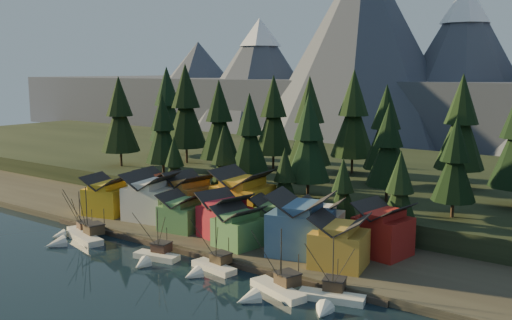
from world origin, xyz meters
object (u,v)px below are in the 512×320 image
Objects in this scene: boat_4 at (209,261)px; house_back_1 at (190,194)px; boat_3 at (153,250)px; boat_6 at (330,291)px; house_front_1 at (151,195)px; house_front_0 at (107,194)px; boat_5 at (271,283)px; boat_0 at (74,226)px; house_back_0 at (157,188)px; boat_1 at (78,231)px.

boat_4 is 1.03× the size of house_back_1.
boat_3 is 12.19m from boat_4.
boat_6 is 0.97× the size of house_front_1.
house_front_0 is at bearing -176.68° from house_front_1.
boat_3 is 35.70m from boat_6.
house_front_1 reaches higher than house_front_0.
boat_6 is at bearing 35.06° from boat_5.
boat_4 is at bearing 165.47° from boat_6.
boat_5 is at bearing 17.81° from boat_0.
boat_0 is 1.07× the size of house_back_0.
boat_1 is 1.16× the size of house_front_0.
boat_0 is 0.83× the size of boat_1.
boat_4 is (12.07, 1.73, -0.05)m from boat_3.
house_back_1 is (8.28, 24.48, 4.48)m from boat_1.
boat_0 is 0.98× the size of boat_4.
boat_3 is 1.09× the size of house_back_0.
boat_6 is (35.65, 2.03, -0.07)m from boat_3.
boat_3 is at bearing -54.32° from house_back_0.
boat_6 is 56.00m from house_front_1.
boat_5 is (14.70, -2.31, 0.09)m from boat_4.
boat_5 is at bearing -11.69° from boat_3.
house_back_1 is at bearing 167.10° from boat_5.
boat_0 is at bearing 165.97° from boat_3.
boat_4 is 43.66m from house_front_0.
boat_1 is at bearing -73.12° from house_front_0.
boat_1 is 47.69m from boat_5.
boat_0 is at bearing -111.83° from house_back_1.
boat_5 is 1.10× the size of house_front_0.
boat_0 is 23.96m from house_back_0.
boat_4 is (32.98, 2.60, -0.27)m from boat_1.
boat_0 is 0.88× the size of boat_5.
boat_3 is at bearing -38.80° from house_front_0.
boat_4 is 43.80m from house_back_0.
house_front_1 is 1.20× the size of house_back_0.
house_back_0 is (-60.32, 23.12, 4.46)m from boat_6.
house_front_0 is (-29.63, 13.94, 4.21)m from boat_3.
house_front_1 is (-30.21, 15.05, 5.02)m from boat_4.
boat_1 is 1.23× the size of house_back_1.
house_front_1 reaches higher than boat_6.
boat_5 is 9.25m from boat_6.
boat_6 is at bearing -15.29° from house_back_1.
boat_1 is at bearing -7.39° from boat_0.
house_front_0 is at bearing 172.30° from boat_4.
house_back_1 is at bearing 140.65° from boat_6.
house_back_1 is (5.51, 6.83, -0.26)m from house_front_1.
boat_3 is at bearing -53.06° from house_back_1.
boat_1 is at bearing -166.87° from boat_4.
house_front_0 is at bearing -141.59° from house_back_1.
house_front_0 is at bearing 154.40° from boat_6.
boat_1 reaches higher than boat_0.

